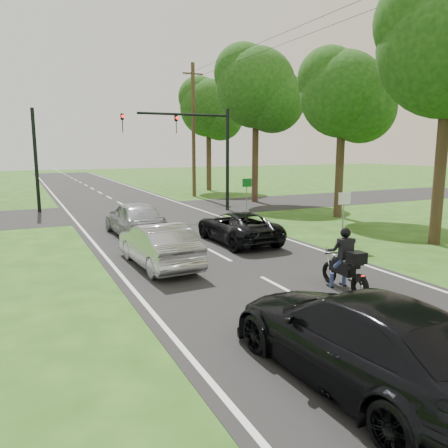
{
  "coord_description": "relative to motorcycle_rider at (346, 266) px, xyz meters",
  "views": [
    {
      "loc": [
        -6.32,
        -9.7,
        3.78
      ],
      "look_at": [
        -0.27,
        3.0,
        1.3
      ],
      "focal_mm": 35.0,
      "sensor_mm": 36.0,
      "label": 1
    }
  ],
  "objects": [
    {
      "name": "traffic_signal",
      "position": [
        1.94,
        15.0,
        3.46
      ],
      "size": [
        6.38,
        0.44,
        6.0
      ],
      "color": "black",
      "rests_on": "ground"
    },
    {
      "name": "tree_row_c",
      "position": [
        8.35,
        9.8,
        5.56
      ],
      "size": [
        4.8,
        4.65,
        8.76
      ],
      "color": "#332316",
      "rests_on": "ground"
    },
    {
      "name": "dark_car_behind",
      "position": [
        -2.94,
        -3.71,
        0.09
      ],
      "size": [
        2.34,
        5.31,
        1.52
      ],
      "primitive_type": "imported",
      "rotation": [
        0.0,
        0.0,
        3.18
      ],
      "color": "black",
      "rests_on": "road"
    },
    {
      "name": "motorcycle_rider",
      "position": [
        0.0,
        0.0,
        0.0
      ],
      "size": [
        0.6,
        2.0,
        1.72
      ],
      "rotation": [
        0.0,
        0.0,
        -0.1
      ],
      "color": "black",
      "rests_on": "ground"
    },
    {
      "name": "tree_row_d",
      "position": [
        7.7,
        17.76,
        6.75
      ],
      "size": [
        5.76,
        5.58,
        10.45
      ],
      "color": "#332316",
      "rests_on": "ground"
    },
    {
      "name": "signal_pole_far",
      "position": [
        -6.6,
        19.01,
        2.32
      ],
      "size": [
        0.2,
        0.2,
        6.0
      ],
      "primitive_type": "cylinder",
      "color": "black",
      "rests_on": "ground"
    },
    {
      "name": "ground",
      "position": [
        -1.4,
        1.01,
        -0.68
      ],
      "size": [
        140.0,
        140.0,
        0.0
      ],
      "primitive_type": "plane",
      "color": "#254A14",
      "rests_on": "ground"
    },
    {
      "name": "road",
      "position": [
        -1.4,
        11.01,
        -0.67
      ],
      "size": [
        8.0,
        100.0,
        0.01
      ],
      "primitive_type": "cube",
      "color": "black",
      "rests_on": "ground"
    },
    {
      "name": "silver_sedan",
      "position": [
        -3.77,
        4.47,
        0.03
      ],
      "size": [
        1.68,
        4.3,
        1.39
      ],
      "primitive_type": "imported",
      "rotation": [
        0.0,
        0.0,
        3.19
      ],
      "color": "#A0A0A4",
      "rests_on": "road"
    },
    {
      "name": "silver_suv",
      "position": [
        -3.23,
        9.72,
        0.09
      ],
      "size": [
        1.93,
        4.52,
        1.52
      ],
      "primitive_type": "imported",
      "rotation": [
        0.0,
        0.0,
        3.17
      ],
      "color": "#A3A6AA",
      "rests_on": "road"
    },
    {
      "name": "tree_row_e",
      "position": [
        8.08,
        26.78,
        6.15
      ],
      "size": [
        5.28,
        5.12,
        9.61
      ],
      "color": "#332316",
      "rests_on": "ground"
    },
    {
      "name": "cross_road",
      "position": [
        -1.4,
        17.01,
        -0.67
      ],
      "size": [
        60.0,
        7.0,
        0.01
      ],
      "primitive_type": "cube",
      "color": "black",
      "rests_on": "ground"
    },
    {
      "name": "sign_green",
      "position": [
        3.5,
        11.99,
        0.92
      ],
      "size": [
        0.55,
        0.07,
        2.12
      ],
      "color": "slate",
      "rests_on": "ground"
    },
    {
      "name": "utility_pole_far",
      "position": [
        4.8,
        23.01,
        4.41
      ],
      "size": [
        1.6,
        0.28,
        10.0
      ],
      "color": "#4C3822",
      "rests_on": "ground"
    },
    {
      "name": "dark_suv",
      "position": [
        0.17,
        6.61,
        -0.04
      ],
      "size": [
        2.08,
        4.48,
        1.24
      ],
      "primitive_type": "imported",
      "rotation": [
        0.0,
        0.0,
        3.15
      ],
      "color": "black",
      "rests_on": "road"
    },
    {
      "name": "sign_white",
      "position": [
        3.3,
        3.99,
        0.92
      ],
      "size": [
        0.55,
        0.07,
        2.12
      ],
      "color": "slate",
      "rests_on": "ground"
    }
  ]
}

